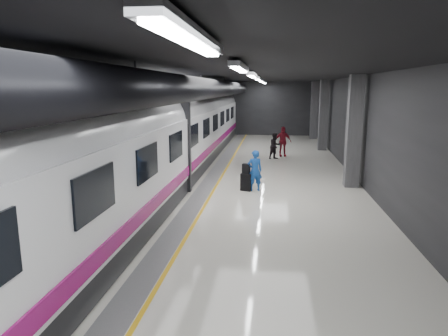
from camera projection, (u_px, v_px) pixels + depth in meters
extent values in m
plane|color=silver|center=(236.00, 195.00, 15.04)|extent=(40.00, 40.00, 0.00)
cube|color=black|center=(237.00, 73.00, 14.16)|extent=(10.00, 40.00, 0.02)
cube|color=#28282B|center=(258.00, 109.00, 34.07)|extent=(10.00, 0.02, 4.50)
cube|color=#28282B|center=(106.00, 134.00, 15.19)|extent=(0.02, 40.00, 4.50)
cube|color=#28282B|center=(378.00, 138.00, 14.01)|extent=(0.02, 40.00, 4.50)
cube|color=slate|center=(201.00, 194.00, 15.20)|extent=(0.65, 39.80, 0.01)
cube|color=gold|center=(211.00, 194.00, 15.15)|extent=(0.10, 39.80, 0.01)
cylinder|color=black|center=(201.00, 89.00, 14.42)|extent=(0.80, 38.00, 0.80)
cube|color=silver|center=(192.00, 37.00, 3.40)|extent=(0.22, 2.60, 0.10)
cube|color=silver|center=(240.00, 67.00, 8.27)|extent=(0.22, 2.60, 0.10)
cube|color=silver|center=(252.00, 75.00, 13.13)|extent=(0.22, 2.60, 0.10)
cube|color=silver|center=(258.00, 78.00, 18.00)|extent=(0.22, 2.60, 0.10)
cube|color=silver|center=(261.00, 81.00, 22.87)|extent=(0.22, 2.60, 0.10)
cube|color=silver|center=(263.00, 82.00, 27.73)|extent=(0.22, 2.60, 0.10)
cube|color=silver|center=(265.00, 83.00, 31.63)|extent=(0.22, 2.60, 0.10)
cube|color=#515154|center=(354.00, 132.00, 16.01)|extent=(0.55, 0.55, 4.50)
cube|color=#515154|center=(323.00, 115.00, 25.74)|extent=(0.55, 0.55, 4.50)
cube|color=#515154|center=(314.00, 110.00, 31.58)|extent=(0.55, 0.55, 4.50)
cube|color=black|center=(152.00, 184.00, 15.36)|extent=(2.80, 38.00, 0.60)
cube|color=white|center=(151.00, 148.00, 15.08)|extent=(2.90, 38.00, 2.20)
cylinder|color=white|center=(150.00, 123.00, 14.90)|extent=(2.80, 38.00, 2.80)
cube|color=#8B0C5E|center=(189.00, 170.00, 15.07)|extent=(0.04, 38.00, 0.35)
cube|color=black|center=(151.00, 141.00, 15.04)|extent=(3.05, 0.25, 3.80)
cube|color=black|center=(95.00, 193.00, 7.05)|extent=(0.05, 1.60, 0.85)
cube|color=black|center=(148.00, 162.00, 9.97)|extent=(0.05, 1.60, 0.85)
cube|color=black|center=(176.00, 146.00, 12.89)|extent=(0.05, 1.60, 0.85)
cube|color=black|center=(194.00, 135.00, 15.81)|extent=(0.05, 1.60, 0.85)
cube|color=black|center=(206.00, 128.00, 18.73)|extent=(0.05, 1.60, 0.85)
cube|color=black|center=(215.00, 122.00, 21.65)|extent=(0.05, 1.60, 0.85)
cube|color=black|center=(222.00, 118.00, 24.56)|extent=(0.05, 1.60, 0.85)
cube|color=black|center=(228.00, 115.00, 27.48)|extent=(0.05, 1.60, 0.85)
cube|color=black|center=(232.00, 112.00, 30.40)|extent=(0.05, 1.60, 0.85)
imported|color=blue|center=(255.00, 171.00, 15.58)|extent=(0.67, 0.54, 1.62)
cube|color=black|center=(246.00, 182.00, 15.68)|extent=(0.48, 0.38, 0.69)
cube|color=black|center=(246.00, 169.00, 15.60)|extent=(0.33, 0.26, 0.39)
imported|color=black|center=(275.00, 146.00, 22.62)|extent=(0.94, 0.91, 1.52)
imported|color=maroon|center=(283.00, 141.00, 23.57)|extent=(1.09, 0.61, 1.75)
cube|color=black|center=(283.00, 139.00, 29.46)|extent=(0.41, 0.35, 0.51)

